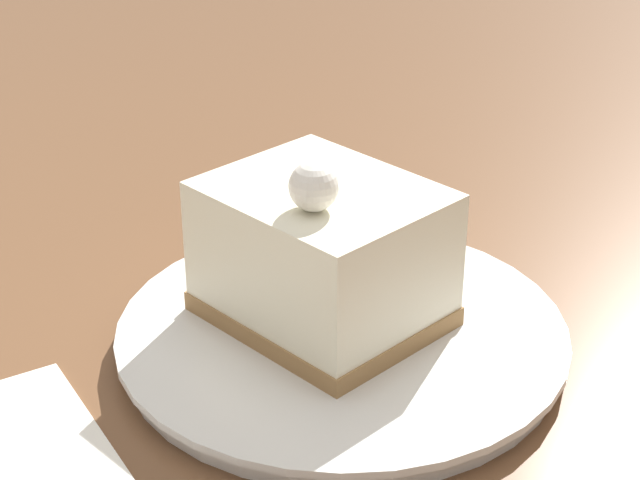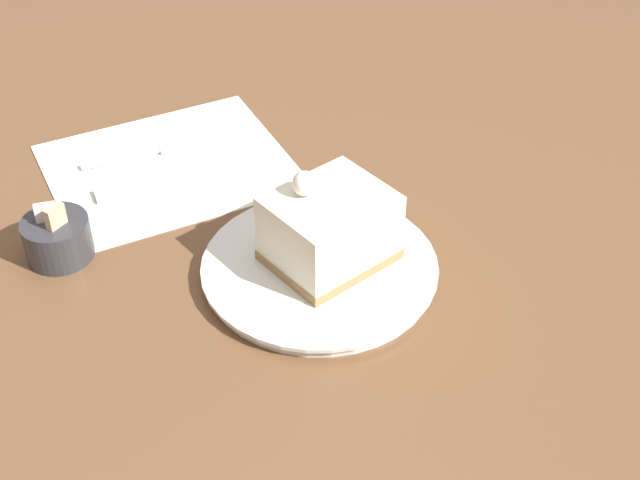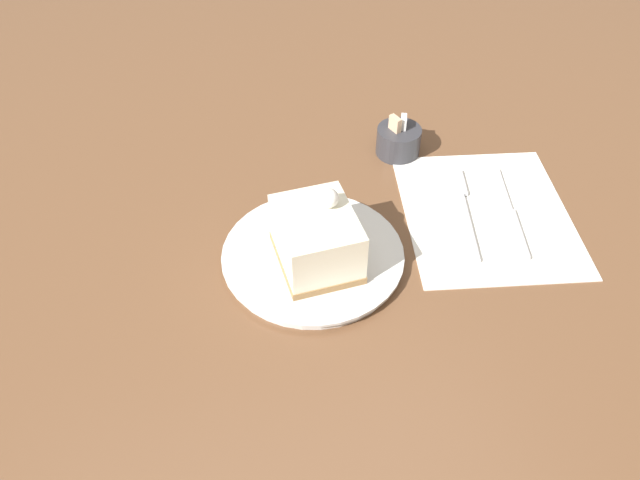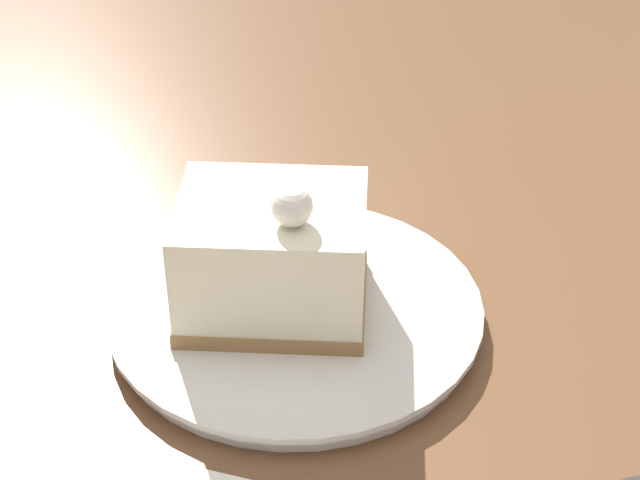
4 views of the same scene
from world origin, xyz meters
TOP-DOWN VIEW (x-y plane):
  - ground_plane at (0.00, 0.00)m, footprint 4.00×4.00m
  - plate at (-0.02, -0.04)m, footprint 0.23×0.23m
  - cake_slice at (-0.02, -0.05)m, footprint 0.09×0.11m

SIDE VIEW (x-z plane):
  - ground_plane at x=0.00m, z-range 0.00..0.00m
  - plate at x=-0.02m, z-range 0.00..0.01m
  - cake_slice at x=-0.02m, z-range 0.00..0.10m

